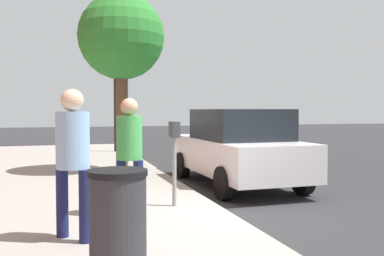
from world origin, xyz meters
The scene contains 9 objects.
ground_plane centered at (0.00, 0.00, 0.00)m, with size 80.00×80.00×0.00m, color #2B2B2D.
sidewalk_slab centered at (0.00, 3.00, 0.07)m, with size 28.00×6.00×0.15m, color gray.
parking_meter centered at (0.55, 0.73, 1.17)m, with size 0.36×0.12×1.41m.
pedestrian_at_meter centered at (0.18, 1.53, 1.20)m, with size 0.47×0.39×1.78m.
pedestrian_bystander centered at (-0.86, 2.38, 1.26)m, with size 0.46×0.41×1.86m.
parked_sedan_near centered at (2.76, -1.35, 0.89)m, with size 4.42×2.00×1.77m.
street_tree centered at (4.87, 1.01, 3.61)m, with size 2.23×2.23×4.63m.
traffic_signal centered at (10.28, 0.42, 2.58)m, with size 0.24×0.44×3.60m.
trash_bin centered at (-2.05, 1.99, 0.66)m, with size 0.59×0.59×1.01m.
Camera 1 is at (-6.19, 2.50, 1.74)m, focal length 39.38 mm.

